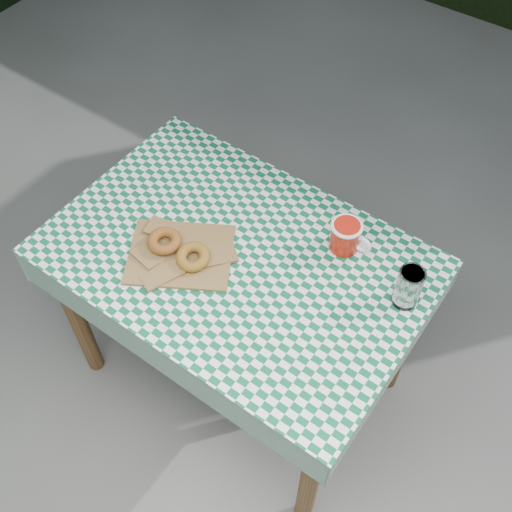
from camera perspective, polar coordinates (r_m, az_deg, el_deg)
The scene contains 8 objects.
ground at distance 2.47m, azimuth 0.50°, elevation -11.19°, with size 60.00×60.00×0.00m, color #51514C.
table at distance 2.15m, azimuth -1.57°, elevation -6.13°, with size 1.10×0.73×0.75m, color brown.
tablecloth at distance 1.84m, azimuth -1.83°, elevation -0.02°, with size 1.12×0.75×0.01m, color #0D5735.
paper_bag at distance 1.85m, azimuth -6.97°, elevation 0.21°, with size 0.30×0.24×0.02m, color brown.
bagel_front at distance 1.85m, azimuth -8.43°, elevation 1.37°, with size 0.10×0.10×0.03m, color brown.
bagel_back at distance 1.80m, azimuth -5.82°, elevation -0.07°, with size 0.10×0.10×0.03m, color brown.
coffee_mug at distance 1.84m, azimuth 8.21°, elevation 1.84°, with size 0.18×0.18×0.10m, color #AE1A0B, non-canonical shape.
drinking_glass at distance 1.74m, azimuth 13.83°, elevation -2.79°, with size 0.07×0.07×0.13m, color silver.
Camera 1 is at (0.61, -0.90, 2.22)m, focal length 43.49 mm.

